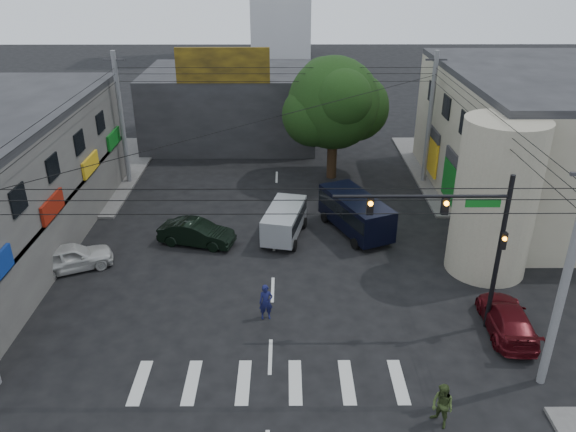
{
  "coord_description": "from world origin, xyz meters",
  "views": [
    {
      "loc": [
        0.63,
        -21.28,
        15.15
      ],
      "look_at": [
        0.76,
        4.0,
        3.06
      ],
      "focal_mm": 35.0,
      "sensor_mm": 36.0,
      "label": 1
    }
  ],
  "objects_px": {
    "dark_sedan": "(197,233)",
    "navy_van": "(355,215)",
    "utility_pole_near_right": "(565,280)",
    "white_compact": "(70,257)",
    "maroon_sedan": "(507,319)",
    "utility_pole_far_left": "(122,120)",
    "silver_minivan": "(284,223)",
    "street_tree": "(334,103)",
    "pedestrian_olive": "(442,406)",
    "utility_pole_far_right": "(430,120)",
    "traffic_officer": "(266,302)",
    "traffic_gantry": "(462,229)"
  },
  "relations": [
    {
      "from": "street_tree",
      "to": "white_compact",
      "type": "xyz_separation_m",
      "value": [
        -14.5,
        -13.01,
        -4.75
      ]
    },
    {
      "from": "white_compact",
      "to": "maroon_sedan",
      "type": "height_order",
      "value": "white_compact"
    },
    {
      "from": "utility_pole_near_right",
      "to": "pedestrian_olive",
      "type": "height_order",
      "value": "utility_pole_near_right"
    },
    {
      "from": "traffic_gantry",
      "to": "utility_pole_far_right",
      "type": "relative_size",
      "value": 0.78
    },
    {
      "from": "street_tree",
      "to": "utility_pole_far_left",
      "type": "distance_m",
      "value": 14.56
    },
    {
      "from": "maroon_sedan",
      "to": "pedestrian_olive",
      "type": "height_order",
      "value": "pedestrian_olive"
    },
    {
      "from": "utility_pole_far_left",
      "to": "navy_van",
      "type": "xyz_separation_m",
      "value": [
        15.23,
        -7.75,
        -3.51
      ]
    },
    {
      "from": "utility_pole_far_right",
      "to": "pedestrian_olive",
      "type": "xyz_separation_m",
      "value": [
        -4.46,
        -22.67,
        -3.73
      ]
    },
    {
      "from": "street_tree",
      "to": "utility_pole_far_right",
      "type": "height_order",
      "value": "utility_pole_far_right"
    },
    {
      "from": "utility_pole_near_right",
      "to": "white_compact",
      "type": "relative_size",
      "value": 2.02
    },
    {
      "from": "utility_pole_near_right",
      "to": "navy_van",
      "type": "xyz_separation_m",
      "value": [
        -5.77,
        12.75,
        -3.51
      ]
    },
    {
      "from": "street_tree",
      "to": "silver_minivan",
      "type": "bearing_deg",
      "value": -109.99
    },
    {
      "from": "utility_pole_far_left",
      "to": "traffic_officer",
      "type": "xyz_separation_m",
      "value": [
        10.25,
        -16.32,
        -3.74
      ]
    },
    {
      "from": "dark_sedan",
      "to": "maroon_sedan",
      "type": "relative_size",
      "value": 0.98
    },
    {
      "from": "maroon_sedan",
      "to": "navy_van",
      "type": "relative_size",
      "value": 0.78
    },
    {
      "from": "white_compact",
      "to": "pedestrian_olive",
      "type": "height_order",
      "value": "pedestrian_olive"
    },
    {
      "from": "street_tree",
      "to": "utility_pole_far_left",
      "type": "xyz_separation_m",
      "value": [
        -14.5,
        -1.0,
        -0.87
      ]
    },
    {
      "from": "street_tree",
      "to": "utility_pole_near_right",
      "type": "distance_m",
      "value": 22.48
    },
    {
      "from": "dark_sedan",
      "to": "white_compact",
      "type": "relative_size",
      "value": 0.99
    },
    {
      "from": "street_tree",
      "to": "silver_minivan",
      "type": "height_order",
      "value": "street_tree"
    },
    {
      "from": "dark_sedan",
      "to": "white_compact",
      "type": "bearing_deg",
      "value": 128.51
    },
    {
      "from": "utility_pole_far_left",
      "to": "maroon_sedan",
      "type": "relative_size",
      "value": 2.01
    },
    {
      "from": "street_tree",
      "to": "maroon_sedan",
      "type": "xyz_separation_m",
      "value": [
        6.25,
        -18.32,
        -4.83
      ]
    },
    {
      "from": "maroon_sedan",
      "to": "silver_minivan",
      "type": "distance_m",
      "value": 13.14
    },
    {
      "from": "traffic_officer",
      "to": "maroon_sedan",
      "type": "bearing_deg",
      "value": -13.75
    },
    {
      "from": "utility_pole_far_left",
      "to": "traffic_officer",
      "type": "distance_m",
      "value": 19.63
    },
    {
      "from": "dark_sedan",
      "to": "maroon_sedan",
      "type": "bearing_deg",
      "value": -104.56
    },
    {
      "from": "utility_pole_far_left",
      "to": "street_tree",
      "type": "bearing_deg",
      "value": 3.95
    },
    {
      "from": "utility_pole_far_right",
      "to": "traffic_officer",
      "type": "height_order",
      "value": "utility_pole_far_right"
    },
    {
      "from": "dark_sedan",
      "to": "navy_van",
      "type": "distance_m",
      "value": 9.23
    },
    {
      "from": "utility_pole_near_right",
      "to": "street_tree",
      "type": "bearing_deg",
      "value": 106.82
    },
    {
      "from": "traffic_gantry",
      "to": "maroon_sedan",
      "type": "relative_size",
      "value": 1.58
    },
    {
      "from": "street_tree",
      "to": "navy_van",
      "type": "relative_size",
      "value": 1.49
    },
    {
      "from": "utility_pole_far_left",
      "to": "maroon_sedan",
      "type": "distance_m",
      "value": 27.31
    },
    {
      "from": "dark_sedan",
      "to": "traffic_officer",
      "type": "xyz_separation_m",
      "value": [
        4.12,
        -7.07,
        0.15
      ]
    },
    {
      "from": "utility_pole_far_right",
      "to": "navy_van",
      "type": "xyz_separation_m",
      "value": [
        -5.77,
        -7.75,
        -3.51
      ]
    },
    {
      "from": "traffic_gantry",
      "to": "traffic_officer",
      "type": "xyz_separation_m",
      "value": [
        -8.07,
        0.68,
        -3.97
      ]
    },
    {
      "from": "traffic_gantry",
      "to": "utility_pole_far_left",
      "type": "height_order",
      "value": "utility_pole_far_left"
    },
    {
      "from": "silver_minivan",
      "to": "navy_van",
      "type": "relative_size",
      "value": 0.78
    },
    {
      "from": "utility_pole_far_right",
      "to": "utility_pole_near_right",
      "type": "bearing_deg",
      "value": -90.0
    },
    {
      "from": "street_tree",
      "to": "maroon_sedan",
      "type": "distance_m",
      "value": 19.95
    },
    {
      "from": "traffic_officer",
      "to": "traffic_gantry",
      "type": "bearing_deg",
      "value": -13.14
    },
    {
      "from": "street_tree",
      "to": "maroon_sedan",
      "type": "height_order",
      "value": "street_tree"
    },
    {
      "from": "street_tree",
      "to": "utility_pole_far_right",
      "type": "bearing_deg",
      "value": -8.75
    },
    {
      "from": "utility_pole_near_right",
      "to": "traffic_officer",
      "type": "height_order",
      "value": "utility_pole_near_right"
    },
    {
      "from": "utility_pole_far_left",
      "to": "silver_minivan",
      "type": "relative_size",
      "value": 2.02
    },
    {
      "from": "navy_van",
      "to": "traffic_officer",
      "type": "distance_m",
      "value": 9.91
    },
    {
      "from": "dark_sedan",
      "to": "maroon_sedan",
      "type": "xyz_separation_m",
      "value": [
        14.61,
        -8.07,
        -0.05
      ]
    },
    {
      "from": "street_tree",
      "to": "utility_pole_near_right",
      "type": "xyz_separation_m",
      "value": [
        6.5,
        -21.5,
        -0.87
      ]
    },
    {
      "from": "utility_pole_far_right",
      "to": "silver_minivan",
      "type": "relative_size",
      "value": 2.02
    }
  ]
}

